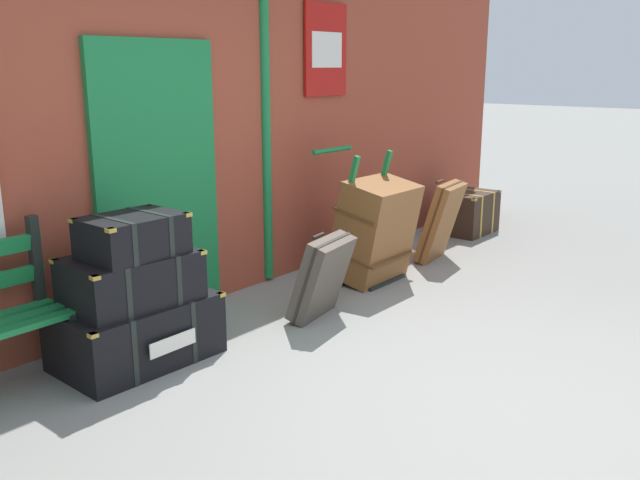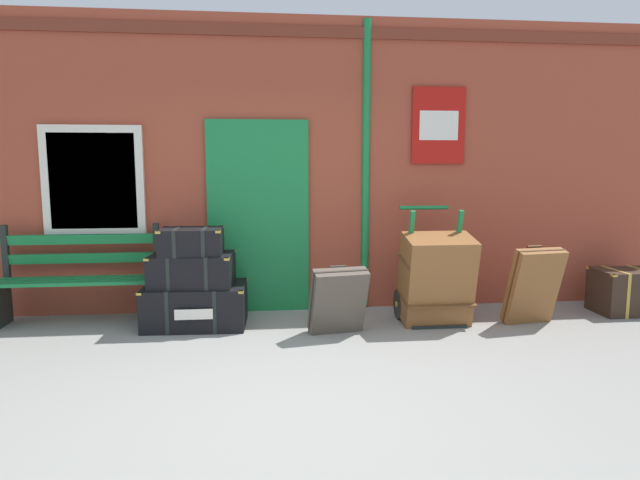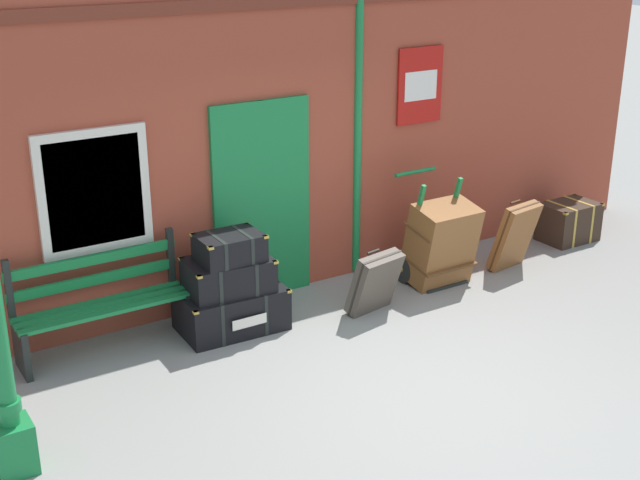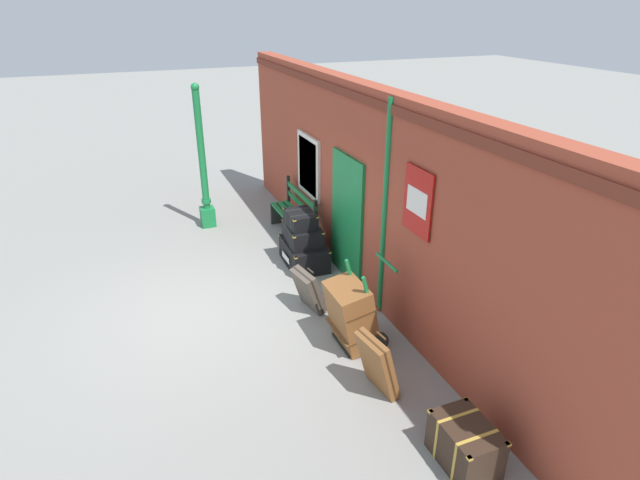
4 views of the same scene
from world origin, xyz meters
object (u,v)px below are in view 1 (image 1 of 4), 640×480
at_px(steamer_trunk_top, 132,236).
at_px(suitcase_umber, 441,222).
at_px(steamer_trunk_base, 136,331).
at_px(porters_trolley, 359,249).
at_px(steamer_trunk_middle, 131,279).
at_px(corner_trunk, 468,212).
at_px(suitcase_tan, 322,277).
at_px(large_brown_trunk, 375,230).

distance_m(steamer_trunk_top, suitcase_umber, 3.46).
height_order(steamer_trunk_base, porters_trolley, porters_trolley).
height_order(steamer_trunk_middle, corner_trunk, steamer_trunk_middle).
bearing_deg(corner_trunk, steamer_trunk_middle, 179.94).
xyz_separation_m(steamer_trunk_middle, suitcase_tan, (1.41, -0.44, -0.25)).
relative_size(steamer_trunk_base, porters_trolley, 0.88).
height_order(steamer_trunk_top, porters_trolley, porters_trolley).
height_order(steamer_trunk_top, suitcase_tan, steamer_trunk_top).
distance_m(suitcase_umber, corner_trunk, 1.31).
bearing_deg(steamer_trunk_top, large_brown_trunk, -4.19).
height_order(steamer_trunk_middle, suitcase_umber, suitcase_umber).
height_order(suitcase_tan, corner_trunk, suitcase_tan).
bearing_deg(suitcase_tan, steamer_trunk_base, 162.02).
xyz_separation_m(steamer_trunk_base, corner_trunk, (4.66, -0.02, 0.03)).
height_order(steamer_trunk_base, corner_trunk, corner_trunk).
xyz_separation_m(steamer_trunk_top, porters_trolley, (2.44, -0.00, -0.60)).
relative_size(porters_trolley, suitcase_umber, 1.45).
xyz_separation_m(steamer_trunk_base, steamer_trunk_top, (-0.02, -0.05, 0.66)).
bearing_deg(porters_trolley, steamer_trunk_middle, 179.13).
xyz_separation_m(steamer_trunk_middle, porters_trolley, (2.45, -0.04, -0.31)).
bearing_deg(steamer_trunk_middle, steamer_trunk_top, -82.64).
bearing_deg(steamer_trunk_base, corner_trunk, -0.24).
distance_m(suitcase_tan, corner_trunk, 3.30).
xyz_separation_m(steamer_trunk_base, large_brown_trunk, (2.43, -0.23, 0.26)).
bearing_deg(large_brown_trunk, porters_trolley, 90.00).
bearing_deg(steamer_trunk_top, corner_trunk, 0.39).
height_order(suitcase_umber, corner_trunk, suitcase_umber).
distance_m(steamer_trunk_base, steamer_trunk_top, 0.66).
distance_m(steamer_trunk_base, corner_trunk, 4.66).
height_order(steamer_trunk_top, corner_trunk, steamer_trunk_top).
bearing_deg(steamer_trunk_base, porters_trolley, -1.24).
distance_m(steamer_trunk_top, porters_trolley, 2.51).
distance_m(steamer_trunk_middle, suitcase_umber, 3.44).
relative_size(steamer_trunk_base, suitcase_tan, 1.55).
distance_m(porters_trolley, suitcase_umber, 1.03).
distance_m(large_brown_trunk, suitcase_umber, 0.99).
bearing_deg(suitcase_umber, large_brown_trunk, 172.94).
relative_size(steamer_trunk_middle, large_brown_trunk, 0.90).
bearing_deg(steamer_trunk_middle, porters_trolley, -0.87).
bearing_deg(steamer_trunk_top, porters_trolley, -0.02).
height_order(steamer_trunk_base, steamer_trunk_top, steamer_trunk_top).
xyz_separation_m(steamer_trunk_base, suitcase_umber, (3.40, -0.35, 0.19)).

